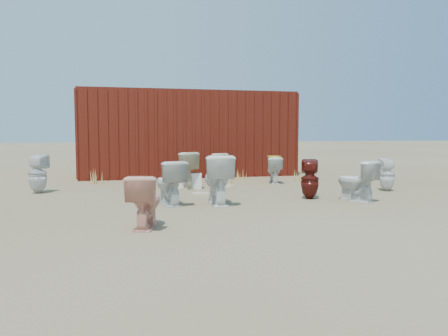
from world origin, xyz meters
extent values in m
plane|color=brown|center=(0.00, 0.00, 0.00)|extent=(100.00, 100.00, 0.00)
cube|color=#4C110C|center=(0.00, 5.20, 1.20)|extent=(6.00, 2.40, 2.40)
imported|color=silver|center=(-1.16, -0.19, 0.38)|extent=(0.57, 0.82, 0.76)
imported|color=#F4A78D|center=(-1.69, -1.93, 0.35)|extent=(0.56, 0.77, 0.70)
imported|color=white|center=(-0.34, -0.30, 0.43)|extent=(0.53, 0.87, 0.86)
imported|color=#58150F|center=(1.47, -0.14, 0.37)|extent=(0.44, 0.44, 0.74)
imported|color=silver|center=(2.15, -0.61, 0.37)|extent=(0.69, 0.83, 0.74)
imported|color=silver|center=(-3.60, 1.90, 0.40)|extent=(0.47, 0.47, 0.80)
imported|color=beige|center=(-0.63, 1.98, 0.41)|extent=(0.73, 0.91, 0.81)
imported|color=beige|center=(0.36, 2.99, 0.37)|extent=(0.55, 0.79, 0.73)
imported|color=white|center=(1.72, 2.43, 0.32)|extent=(0.49, 0.69, 0.64)
imported|color=white|center=(3.54, 0.49, 0.35)|extent=(0.38, 0.38, 0.70)
ellipsoid|color=gold|center=(1.72, 2.43, 0.65)|extent=(0.33, 0.41, 0.02)
cube|color=white|center=(-0.46, 1.87, 0.17)|extent=(0.52, 0.27, 0.35)
ellipsoid|color=#C3B58E|center=(0.43, 2.10, 0.01)|extent=(0.48, 0.56, 0.02)
ellipsoid|color=#C6B890|center=(-0.36, 0.94, 0.01)|extent=(0.59, 0.58, 0.02)
cone|color=tan|center=(-2.53, 3.28, 0.17)|extent=(0.36, 0.36, 0.34)
cone|color=tan|center=(0.40, 2.30, 0.16)|extent=(0.32, 0.32, 0.32)
cone|color=tan|center=(2.44, 2.63, 0.17)|extent=(0.36, 0.36, 0.34)
cone|color=tan|center=(-0.75, 3.18, 0.12)|extent=(0.30, 0.30, 0.23)
cone|color=tan|center=(1.12, 3.29, 0.14)|extent=(0.34, 0.34, 0.28)
cone|color=tan|center=(2.77, 0.75, 0.12)|extent=(0.28, 0.28, 0.24)
camera|label=1|loc=(-2.04, -7.62, 1.24)|focal=35.00mm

